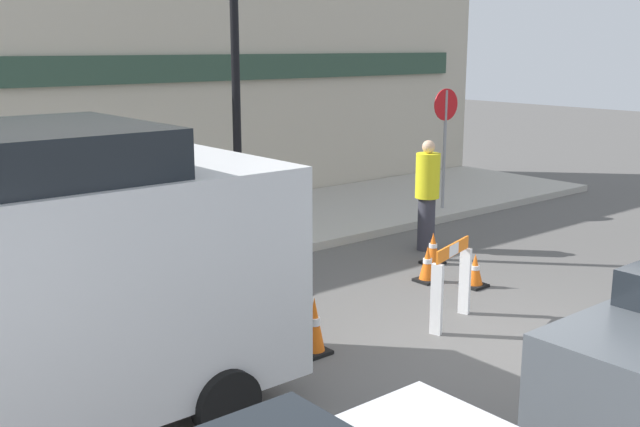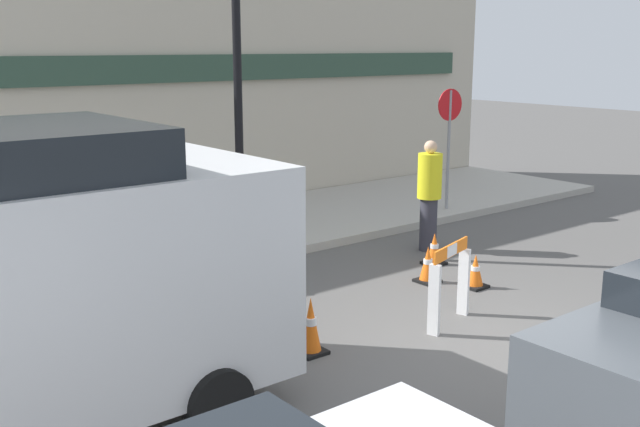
# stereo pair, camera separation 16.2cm
# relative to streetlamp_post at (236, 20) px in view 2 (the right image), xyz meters

# --- Properties ---
(ground_plane) EXTENTS (60.00, 60.00, 0.00)m
(ground_plane) POSITION_rel_streetlamp_post_xyz_m (-0.08, -5.22, -3.59)
(ground_plane) COLOR #565451
(sidewalk_slab) EXTENTS (18.00, 3.61, 0.14)m
(sidewalk_slab) POSITION_rel_streetlamp_post_xyz_m (-0.08, 1.09, -3.52)
(sidewalk_slab) COLOR #ADA89E
(sidewalk_slab) RESTS_ON ground_plane
(storefront_facade) EXTENTS (18.00, 0.22, 5.50)m
(storefront_facade) POSITION_rel_streetlamp_post_xyz_m (-0.08, 2.97, -0.84)
(storefront_facade) COLOR #BCB29E
(storefront_facade) RESTS_ON ground_plane
(streetlamp_post) EXTENTS (0.44, 0.44, 5.39)m
(streetlamp_post) POSITION_rel_streetlamp_post_xyz_m (0.00, 0.00, 0.00)
(streetlamp_post) COLOR black
(streetlamp_post) RESTS_ON sidewalk_slab
(stop_sign) EXTENTS (0.60, 0.06, 2.29)m
(stop_sign) POSITION_rel_streetlamp_post_xyz_m (4.54, -0.24, -1.92)
(stop_sign) COLOR gray
(stop_sign) RESTS_ON sidewalk_slab
(barricade_0) EXTENTS (0.87, 0.38, 0.98)m
(barricade_0) POSITION_rel_streetlamp_post_xyz_m (0.18, -4.19, -3.06)
(barricade_0) COLOR white
(barricade_0) RESTS_ON ground_plane
(barricade_1) EXTENTS (0.84, 0.63, 1.00)m
(barricade_1) POSITION_rel_streetlamp_post_xyz_m (-0.93, -1.16, -3.04)
(barricade_1) COLOR white
(barricade_1) RESTS_ON ground_plane
(traffic_cone_0) EXTENTS (0.30, 0.30, 0.63)m
(traffic_cone_0) POSITION_rel_streetlamp_post_xyz_m (-1.62, -3.85, -3.29)
(traffic_cone_0) COLOR black
(traffic_cone_0) RESTS_ON ground_plane
(traffic_cone_1) EXTENTS (0.30, 0.30, 0.46)m
(traffic_cone_1) POSITION_rel_streetlamp_post_xyz_m (1.50, -3.49, -3.37)
(traffic_cone_1) COLOR black
(traffic_cone_1) RESTS_ON ground_plane
(traffic_cone_2) EXTENTS (0.30, 0.30, 0.48)m
(traffic_cone_2) POSITION_rel_streetlamp_post_xyz_m (1.89, -2.38, -3.36)
(traffic_cone_2) COLOR black
(traffic_cone_2) RESTS_ON ground_plane
(traffic_cone_3) EXTENTS (0.30, 0.30, 0.51)m
(traffic_cone_3) POSITION_rel_streetlamp_post_xyz_m (1.17, -2.92, -3.35)
(traffic_cone_3) COLOR black
(traffic_cone_3) RESTS_ON ground_plane
(person_worker) EXTENTS (0.48, 0.48, 1.77)m
(person_worker) POSITION_rel_streetlamp_post_xyz_m (2.40, -1.77, -2.65)
(person_worker) COLOR #33333D
(person_worker) RESTS_ON ground_plane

